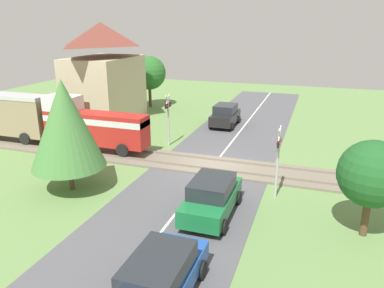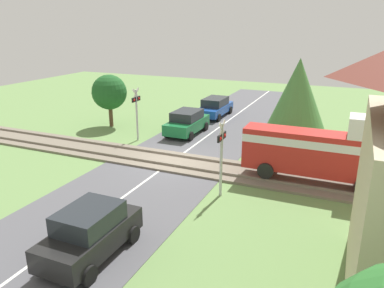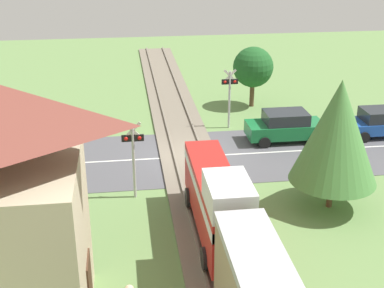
{
  "view_description": "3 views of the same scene",
  "coord_description": "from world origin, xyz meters",
  "px_view_note": "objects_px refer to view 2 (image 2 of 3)",
  "views": [
    {
      "loc": [
        -18.72,
        -5.16,
        7.67
      ],
      "look_at": [
        0.0,
        1.21,
        1.2
      ],
      "focal_mm": 35.0,
      "sensor_mm": 36.0,
      "label": 1
    },
    {
      "loc": [
        16.79,
        8.52,
        7.14
      ],
      "look_at": [
        0.0,
        1.21,
        1.2
      ],
      "focal_mm": 35.0,
      "sensor_mm": 36.0,
      "label": 2
    },
    {
      "loc": [
        3.04,
        23.71,
        10.65
      ],
      "look_at": [
        0.0,
        1.21,
        1.2
      ],
      "focal_mm": 50.0,
      "sensor_mm": 36.0,
      "label": 3
    }
  ],
  "objects_px": {
    "car_near_crossing": "(187,122)",
    "car_far_side": "(90,232)",
    "crossing_signal_west_approach": "(136,107)",
    "crossing_signal_east_approach": "(221,149)",
    "car_behind_queue": "(215,107)"
  },
  "relations": [
    {
      "from": "car_behind_queue",
      "to": "crossing_signal_east_approach",
      "type": "height_order",
      "value": "crossing_signal_east_approach"
    },
    {
      "from": "car_behind_queue",
      "to": "car_far_side",
      "type": "bearing_deg",
      "value": 8.5
    },
    {
      "from": "car_behind_queue",
      "to": "crossing_signal_west_approach",
      "type": "height_order",
      "value": "crossing_signal_west_approach"
    },
    {
      "from": "car_behind_queue",
      "to": "crossing_signal_west_approach",
      "type": "distance_m",
      "value": 8.39
    },
    {
      "from": "car_near_crossing",
      "to": "crossing_signal_east_approach",
      "type": "bearing_deg",
      "value": 32.97
    },
    {
      "from": "car_behind_queue",
      "to": "crossing_signal_east_approach",
      "type": "distance_m",
      "value": 14.47
    },
    {
      "from": "crossing_signal_west_approach",
      "to": "car_behind_queue",
      "type": "bearing_deg",
      "value": 163.81
    },
    {
      "from": "crossing_signal_west_approach",
      "to": "crossing_signal_east_approach",
      "type": "xyz_separation_m",
      "value": [
        5.48,
        7.5,
        0.0
      ]
    },
    {
      "from": "crossing_signal_east_approach",
      "to": "car_far_side",
      "type": "bearing_deg",
      "value": -21.61
    },
    {
      "from": "crossing_signal_east_approach",
      "to": "car_behind_queue",
      "type": "bearing_deg",
      "value": -158.88
    },
    {
      "from": "car_far_side",
      "to": "crossing_signal_east_approach",
      "type": "distance_m",
      "value": 6.4
    },
    {
      "from": "car_near_crossing",
      "to": "car_far_side",
      "type": "height_order",
      "value": "car_far_side"
    },
    {
      "from": "car_far_side",
      "to": "crossing_signal_west_approach",
      "type": "bearing_deg",
      "value": -155.36
    },
    {
      "from": "car_near_crossing",
      "to": "car_far_side",
      "type": "relative_size",
      "value": 1.1
    },
    {
      "from": "car_near_crossing",
      "to": "car_far_side",
      "type": "xyz_separation_m",
      "value": [
        13.83,
        2.88,
        0.03
      ]
    }
  ]
}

